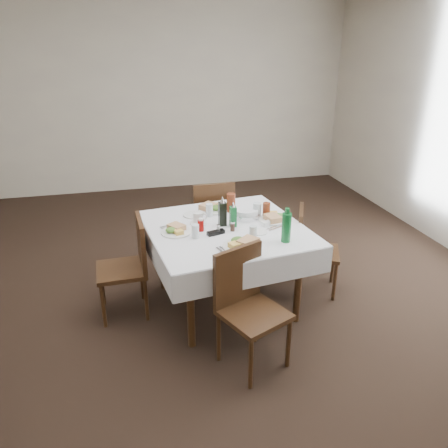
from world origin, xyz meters
name	(u,v)px	position (x,y,z in m)	size (l,w,h in m)	color
ground_plane	(200,302)	(0.00, 0.00, 0.00)	(7.00, 7.00, 0.00)	black
room_shell	(196,113)	(0.00, 0.00, 1.71)	(6.04, 7.04, 2.80)	#B8AB9A
dining_table	(226,236)	(0.22, -0.07, 0.68)	(1.45, 1.45, 0.76)	black
chair_north	(212,216)	(0.28, 0.80, 0.52)	(0.45, 0.45, 0.91)	black
chair_south	(246,300)	(0.19, -0.81, 0.51)	(0.55, 0.55, 0.89)	black
chair_east	(309,245)	(1.05, 0.00, 0.47)	(0.51, 0.51, 0.82)	black
chair_west	(131,261)	(-0.59, 0.01, 0.50)	(0.43, 0.43, 0.87)	black
meal_north	(213,208)	(0.20, 0.35, 0.79)	(0.29, 0.29, 0.06)	white
meal_south	(242,244)	(0.26, -0.47, 0.79)	(0.30, 0.30, 0.07)	white
meal_east	(275,218)	(0.68, -0.03, 0.79)	(0.28, 0.28, 0.06)	white
meal_west	(176,230)	(-0.21, -0.08, 0.78)	(0.25, 0.25, 0.06)	white
side_plate_a	(193,215)	(0.00, 0.25, 0.77)	(0.18, 0.18, 0.01)	white
side_plate_b	(259,232)	(0.46, -0.24, 0.77)	(0.14, 0.14, 0.01)	white
water_n	(209,210)	(0.14, 0.21, 0.82)	(0.06, 0.06, 0.12)	silver
water_s	(253,233)	(0.38, -0.35, 0.82)	(0.06, 0.06, 0.11)	silver
water_e	(257,210)	(0.55, 0.09, 0.83)	(0.07, 0.07, 0.13)	silver
water_w	(195,231)	(-0.07, -0.22, 0.82)	(0.06, 0.06, 0.11)	silver
iced_tea_a	(231,203)	(0.36, 0.28, 0.85)	(0.08, 0.08, 0.17)	maroon
iced_tea_b	(266,210)	(0.63, 0.06, 0.83)	(0.07, 0.07, 0.14)	maroon
bread_basket	(246,213)	(0.45, 0.10, 0.80)	(0.25, 0.25, 0.08)	silver
oil_cruet_dark	(222,213)	(0.20, -0.02, 0.88)	(0.06, 0.06, 0.26)	black
oil_cruet_green	(233,216)	(0.29, -0.06, 0.86)	(0.05, 0.05, 0.22)	#15672E
ketchup_bottle	(201,225)	(0.00, -0.09, 0.81)	(0.05, 0.05, 0.11)	#980C09
salt_shaker	(218,229)	(0.14, -0.16, 0.80)	(0.03, 0.03, 0.07)	white
pepper_shaker	(233,226)	(0.26, -0.16, 0.80)	(0.04, 0.04, 0.08)	#39231B
coffee_mug	(198,219)	(0.01, 0.06, 0.81)	(0.16, 0.14, 0.10)	white
sunglasses	(216,233)	(0.11, -0.19, 0.78)	(0.16, 0.09, 0.03)	black
green_bottle	(286,227)	(0.61, -0.46, 0.89)	(0.07, 0.07, 0.28)	#15672E
sugar_caddy	(266,223)	(0.57, -0.12, 0.78)	(0.09, 0.07, 0.04)	white
cutlery_n	(226,207)	(0.34, 0.39, 0.77)	(0.12, 0.19, 0.01)	silver
cutlery_s	(224,252)	(0.09, -0.53, 0.77)	(0.09, 0.18, 0.01)	silver
cutlery_e	(276,227)	(0.64, -0.18, 0.77)	(0.20, 0.13, 0.01)	silver
cutlery_w	(171,226)	(-0.23, 0.05, 0.77)	(0.19, 0.09, 0.01)	silver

